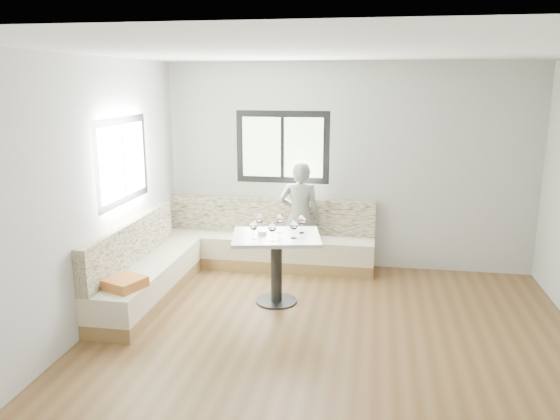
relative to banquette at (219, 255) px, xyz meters
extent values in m
cube|color=brown|center=(1.59, -1.63, -0.33)|extent=(5.00, 5.00, 0.01)
cube|color=white|center=(1.59, -1.63, 2.47)|extent=(5.00, 5.00, 0.01)
cube|color=#B7B7B2|center=(1.59, 0.87, 1.07)|extent=(5.00, 0.01, 2.80)
cube|color=#B7B7B2|center=(1.59, -4.13, 1.07)|extent=(5.00, 0.01, 2.80)
cube|color=#B7B7B2|center=(-0.91, -1.63, 1.07)|extent=(0.01, 5.00, 2.80)
cube|color=black|center=(0.69, 0.86, 1.32)|extent=(1.30, 0.02, 1.00)
cube|color=black|center=(-0.90, -0.73, 1.32)|extent=(0.02, 1.30, 1.00)
cube|color=brown|center=(0.54, 0.60, -0.25)|extent=(2.90, 0.55, 0.16)
cube|color=beige|center=(0.54, 0.60, -0.03)|extent=(2.90, 0.55, 0.29)
cube|color=#F5ECC2|center=(0.54, 0.80, 0.37)|extent=(2.90, 0.14, 0.50)
cube|color=brown|center=(-0.64, -0.80, -0.25)|extent=(0.55, 2.25, 0.16)
cube|color=beige|center=(-0.64, -0.80, -0.03)|extent=(0.55, 2.25, 0.29)
cube|color=#F5ECC2|center=(-0.84, -0.80, 0.37)|extent=(0.14, 2.25, 0.50)
cube|color=#CD6532|center=(-0.56, -1.57, 0.17)|extent=(0.46, 0.46, 0.11)
cylinder|color=black|center=(0.87, -0.61, -0.32)|extent=(0.49, 0.49, 0.02)
cylinder|color=black|center=(0.87, -0.61, 0.06)|extent=(0.13, 0.13, 0.77)
cube|color=silver|center=(0.87, -0.61, 0.46)|extent=(1.13, 0.95, 0.04)
imported|color=slate|center=(0.98, 0.57, 0.42)|extent=(0.55, 0.37, 1.51)
cylinder|color=white|center=(0.70, -0.60, 0.51)|extent=(0.11, 0.11, 0.04)
sphere|color=black|center=(0.71, -0.59, 0.52)|extent=(0.02, 0.02, 0.02)
sphere|color=black|center=(0.68, -0.59, 0.52)|extent=(0.02, 0.02, 0.02)
sphere|color=black|center=(0.70, -0.61, 0.52)|extent=(0.02, 0.02, 0.02)
cylinder|color=white|center=(0.64, -0.79, 0.49)|extent=(0.07, 0.07, 0.01)
cylinder|color=white|center=(0.64, -0.79, 0.54)|extent=(0.01, 0.01, 0.09)
ellipsoid|color=white|center=(0.64, -0.79, 0.64)|extent=(0.09, 0.09, 0.11)
cylinder|color=#400512|center=(0.64, -0.79, 0.61)|extent=(0.06, 0.06, 0.02)
cylinder|color=white|center=(0.86, -0.83, 0.49)|extent=(0.07, 0.07, 0.01)
cylinder|color=white|center=(0.86, -0.83, 0.54)|extent=(0.01, 0.01, 0.09)
ellipsoid|color=white|center=(0.86, -0.83, 0.64)|extent=(0.09, 0.09, 0.11)
cylinder|color=#400512|center=(0.86, -0.83, 0.61)|extent=(0.06, 0.06, 0.02)
cylinder|color=white|center=(1.08, -0.70, 0.49)|extent=(0.07, 0.07, 0.01)
cylinder|color=white|center=(1.08, -0.70, 0.54)|extent=(0.01, 0.01, 0.09)
ellipsoid|color=white|center=(1.08, -0.70, 0.64)|extent=(0.09, 0.09, 0.11)
cylinder|color=#400512|center=(1.08, -0.70, 0.61)|extent=(0.06, 0.06, 0.02)
cylinder|color=white|center=(0.88, -0.48, 0.49)|extent=(0.07, 0.07, 0.01)
cylinder|color=white|center=(0.88, -0.48, 0.54)|extent=(0.01, 0.01, 0.09)
ellipsoid|color=white|center=(0.88, -0.48, 0.64)|extent=(0.09, 0.09, 0.11)
cylinder|color=#400512|center=(0.88, -0.48, 0.61)|extent=(0.06, 0.06, 0.02)
cylinder|color=white|center=(1.14, -0.47, 0.49)|extent=(0.07, 0.07, 0.01)
cylinder|color=white|center=(1.14, -0.47, 0.54)|extent=(0.01, 0.01, 0.09)
ellipsoid|color=white|center=(1.14, -0.47, 0.64)|extent=(0.09, 0.09, 0.11)
cylinder|color=#400512|center=(1.14, -0.47, 0.61)|extent=(0.06, 0.06, 0.02)
cylinder|color=white|center=(0.65, -0.49, 0.49)|extent=(0.07, 0.07, 0.01)
cylinder|color=white|center=(0.65, -0.49, 0.54)|extent=(0.01, 0.01, 0.09)
ellipsoid|color=white|center=(0.65, -0.49, 0.64)|extent=(0.09, 0.09, 0.11)
cylinder|color=#400512|center=(0.65, -0.49, 0.61)|extent=(0.06, 0.06, 0.02)
camera|label=1|loc=(1.94, -6.53, 2.21)|focal=35.00mm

